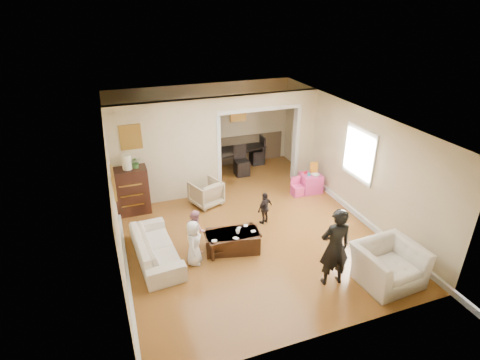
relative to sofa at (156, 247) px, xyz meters
name	(u,v)px	position (x,y,z in m)	size (l,w,h in m)	color
floor	(243,223)	(2.11, 0.66, -0.28)	(7.00, 7.00, 0.00)	#A9672B
partition_left	(167,153)	(0.73, 2.46, 1.02)	(2.75, 0.18, 2.60)	beige
partition_right	(304,136)	(4.58, 2.46, 1.02)	(0.55, 0.18, 2.60)	beige
partition_header	(259,100)	(3.21, 2.46, 2.15)	(2.22, 0.18, 0.35)	beige
window_pane	(360,154)	(4.84, 0.26, 1.27)	(0.03, 0.95, 1.10)	white
framed_art_partition	(131,137)	(-0.09, 2.36, 1.57)	(0.45, 0.03, 0.55)	brown
framed_art_sofa_wall	(114,183)	(-0.60, 0.06, 1.52)	(0.03, 0.55, 0.40)	brown
framed_art_alcove	(238,112)	(3.21, 4.10, 1.42)	(0.45, 0.03, 0.55)	brown
sofa	(156,247)	(0.00, 0.00, 0.00)	(1.90, 0.74, 0.55)	white
armchair_back	(206,193)	(1.55, 1.86, 0.04)	(0.69, 0.71, 0.64)	tan
armchair_front	(388,265)	(3.95, -2.12, 0.09)	(1.14, 1.00, 0.74)	white
dresser	(131,191)	(-0.27, 2.09, 0.31)	(0.85, 0.48, 1.17)	#34160F
table_lamp	(127,162)	(-0.27, 2.09, 1.07)	(0.22, 0.22, 0.36)	beige
potted_plant	(136,162)	(-0.07, 2.09, 1.03)	(0.26, 0.22, 0.29)	#437634
coffee_table	(233,241)	(1.55, -0.23, -0.07)	(1.10, 0.55, 0.41)	#392112
coffee_cup	(238,232)	(1.65, -0.28, 0.18)	(0.09, 0.09, 0.09)	white
play_table	(311,183)	(4.42, 1.60, -0.03)	(0.52, 0.52, 0.50)	#DC3A8A
cereal_box	(314,167)	(4.54, 1.70, 0.37)	(0.20, 0.07, 0.30)	yellow
cyan_cup	(309,174)	(4.32, 1.55, 0.26)	(0.08, 0.08, 0.08)	#24A5B5
toy_block	(305,173)	(4.30, 1.72, 0.25)	(0.08, 0.06, 0.05)	red
play_bowl	(315,175)	(4.47, 1.48, 0.25)	(0.21, 0.21, 0.05)	white
dining_table	(235,157)	(3.01, 3.88, 0.04)	(1.81, 1.01, 0.63)	black
adult_person	(335,247)	(2.95, -1.81, 0.51)	(0.57, 0.38, 1.57)	black
child_kneel_a	(194,243)	(0.70, -0.38, 0.20)	(0.47, 0.30, 0.95)	white
child_kneel_b	(196,230)	(0.85, 0.07, 0.18)	(0.45, 0.35, 0.92)	#CD808C
child_toddler	(265,208)	(2.60, 0.52, 0.12)	(0.47, 0.19, 0.80)	black
craft_papers	(237,233)	(1.65, -0.27, 0.14)	(0.97, 0.50, 0.00)	white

